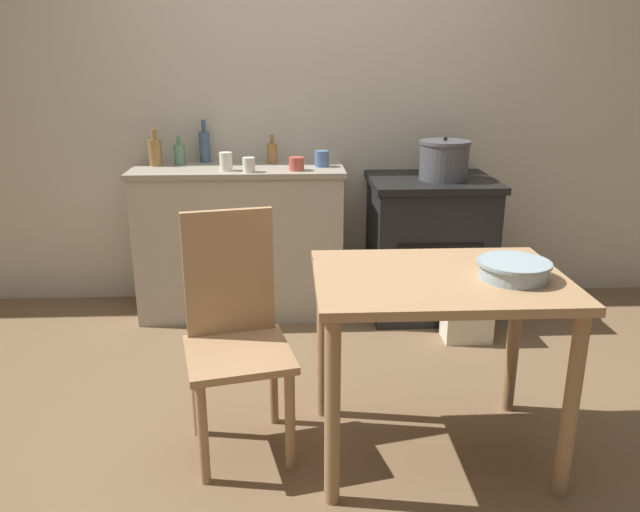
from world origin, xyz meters
TOP-DOWN VIEW (x-y plane):
  - ground_plane at (0.00, 0.00)m, footprint 14.00×14.00m
  - wall_back at (0.00, 1.58)m, footprint 8.00×0.07m
  - counter_cabinet at (-0.45, 1.30)m, footprint 1.25×0.53m
  - stove at (0.70, 1.24)m, footprint 0.74×0.65m
  - work_table at (0.41, -0.23)m, footprint 0.94×0.68m
  - chair at (-0.37, -0.12)m, footprint 0.48×0.48m
  - flour_sack at (0.84, 0.80)m, footprint 0.26×0.18m
  - stock_pot at (0.76, 1.20)m, footprint 0.30×0.30m
  - mixing_bowl_large at (0.67, -0.28)m, footprint 0.27×0.27m
  - bottle_far_left at (-0.94, 1.36)m, footprint 0.08×0.08m
  - bottle_left at (-0.80, 1.38)m, footprint 0.07×0.07m
  - bottle_mid_left at (-0.66, 1.48)m, footprint 0.07×0.07m
  - bottle_center_left at (-0.25, 1.41)m, footprint 0.06×0.06m
  - cup_center at (-0.51, 1.16)m, footprint 0.07×0.07m
  - cup_center_right at (0.05, 1.27)m, footprint 0.08×0.08m
  - cup_mid_right at (-0.37, 1.11)m, footprint 0.07×0.07m
  - cup_right at (-0.10, 1.15)m, footprint 0.09×0.09m

SIDE VIEW (x-z plane):
  - ground_plane at x=0.00m, z-range 0.00..0.00m
  - flour_sack at x=0.84m, z-range 0.00..0.38m
  - stove at x=0.70m, z-range 0.00..0.85m
  - counter_cabinet at x=-0.45m, z-range 0.00..0.91m
  - chair at x=-0.37m, z-range 0.02..0.99m
  - work_table at x=0.41m, z-range 0.25..1.01m
  - mixing_bowl_large at x=0.67m, z-range 0.76..0.83m
  - cup_right at x=-0.10m, z-range 0.91..0.99m
  - cup_mid_right at x=-0.37m, z-range 0.91..1.00m
  - stock_pot at x=0.76m, z-range 0.83..1.08m
  - cup_center_right at x=0.05m, z-range 0.91..1.01m
  - cup_center at x=-0.51m, z-range 0.91..1.02m
  - bottle_left at x=-0.80m, z-range 0.89..1.06m
  - bottle_center_left at x=-0.25m, z-range 0.89..1.07m
  - bottle_far_left at x=-0.94m, z-range 0.89..1.10m
  - bottle_mid_left at x=-0.66m, z-range 0.88..1.14m
  - wall_back at x=0.00m, z-range 0.00..2.55m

